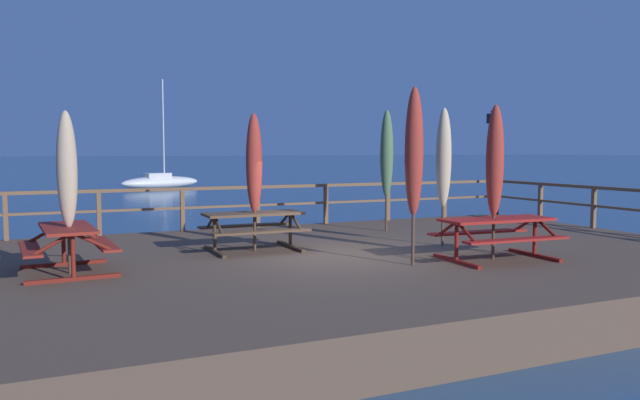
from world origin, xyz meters
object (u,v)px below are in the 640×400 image
at_px(lamp_post_hooked, 494,147).
at_px(sailboat_distant, 160,182).
at_px(patio_umbrella_short_back, 67,170).
at_px(picnic_table_front_left, 497,229).
at_px(patio_umbrella_short_front, 495,162).
at_px(patio_umbrella_tall_back_right, 387,154).
at_px(picnic_table_front_right, 68,239).
at_px(patio_umbrella_short_mid, 254,164).
at_px(picnic_table_back_right, 253,223).
at_px(patio_umbrella_tall_front, 444,158).
at_px(patio_umbrella_tall_mid_left, 414,153).

relative_size(lamp_post_hooked, sailboat_distant, 0.41).
height_order(patio_umbrella_short_back, lamp_post_hooked, lamp_post_hooked).
xyz_separation_m(picnic_table_front_left, lamp_post_hooked, (4.67, 5.72, 1.55)).
height_order(patio_umbrella_short_front, sailboat_distant, sailboat_distant).
relative_size(patio_umbrella_tall_back_right, sailboat_distant, 0.39).
relative_size(patio_umbrella_short_front, patio_umbrella_tall_back_right, 0.94).
distance_m(picnic_table_front_left, picnic_table_front_right, 7.46).
bearing_deg(patio_umbrella_short_mid, patio_umbrella_short_back, -164.80).
relative_size(picnic_table_back_right, lamp_post_hooked, 0.61).
distance_m(picnic_table_front_right, lamp_post_hooked, 12.58).
distance_m(picnic_table_back_right, patio_umbrella_short_front, 4.79).
bearing_deg(picnic_table_front_left, patio_umbrella_short_back, 165.73).
xyz_separation_m(patio_umbrella_short_mid, lamp_post_hooked, (8.40, 2.95, 0.38)).
relative_size(patio_umbrella_tall_front, patio_umbrella_tall_back_right, 0.96).
bearing_deg(sailboat_distant, patio_umbrella_short_front, -90.28).
xyz_separation_m(picnic_table_back_right, patio_umbrella_tall_front, (3.83, -1.02, 1.27)).
height_order(picnic_table_front_left, lamp_post_hooked, lamp_post_hooked).
xyz_separation_m(picnic_table_front_left, sailboat_distant, (0.14, 35.75, -0.77)).
bearing_deg(patio_umbrella_tall_front, picnic_table_front_right, 179.38).
height_order(patio_umbrella_tall_mid_left, lamp_post_hooked, lamp_post_hooked).
height_order(patio_umbrella_tall_front, patio_umbrella_tall_back_right, patio_umbrella_tall_back_right).
relative_size(picnic_table_front_left, patio_umbrella_tall_mid_left, 0.70).
bearing_deg(picnic_table_front_left, picnic_table_back_right, 142.78).
xyz_separation_m(patio_umbrella_tall_back_right, sailboat_distant, (-0.06, 31.42, -2.11)).
height_order(patio_umbrella_tall_back_right, lamp_post_hooked, lamp_post_hooked).
distance_m(patio_umbrella_short_front, patio_umbrella_short_back, 7.37).
bearing_deg(picnic_table_back_right, lamp_post_hooked, 18.96).
bearing_deg(picnic_table_front_left, lamp_post_hooked, 50.82).
relative_size(picnic_table_front_left, patio_umbrella_tall_back_right, 0.72).
distance_m(patio_umbrella_tall_front, sailboat_distant, 33.99).
bearing_deg(patio_umbrella_tall_mid_left, patio_umbrella_tall_front, 42.73).
distance_m(picnic_table_back_right, patio_umbrella_short_back, 3.77).
bearing_deg(sailboat_distant, patio_umbrella_tall_back_right, -89.88).
bearing_deg(patio_umbrella_tall_front, patio_umbrella_short_front, -94.48).
relative_size(picnic_table_front_right, patio_umbrella_tall_back_right, 0.63).
height_order(patio_umbrella_short_front, patio_umbrella_tall_front, patio_umbrella_tall_front).
distance_m(patio_umbrella_short_mid, patio_umbrella_tall_mid_left, 3.32).
relative_size(patio_umbrella_short_front, patio_umbrella_tall_front, 0.98).
relative_size(picnic_table_back_right, picnic_table_front_right, 1.04).
xyz_separation_m(patio_umbrella_tall_mid_left, lamp_post_hooked, (6.38, 5.58, 0.15)).
distance_m(picnic_table_back_right, picnic_table_front_right, 3.61).
bearing_deg(patio_umbrella_tall_mid_left, patio_umbrella_short_back, 162.92).
xyz_separation_m(patio_umbrella_short_front, patio_umbrella_tall_front, (0.14, 1.77, 0.04)).
distance_m(patio_umbrella_tall_front, patio_umbrella_tall_back_right, 2.52).
bearing_deg(picnic_table_back_right, patio_umbrella_tall_back_right, 20.76).
relative_size(patio_umbrella_tall_front, sailboat_distant, 0.37).
relative_size(patio_umbrella_short_back, patio_umbrella_tall_mid_left, 0.85).
height_order(picnic_table_back_right, patio_umbrella_tall_mid_left, patio_umbrella_tall_mid_left).
xyz_separation_m(patio_umbrella_tall_mid_left, patio_umbrella_tall_front, (1.81, 1.67, -0.13)).
xyz_separation_m(picnic_table_front_right, patio_umbrella_tall_front, (7.31, -0.08, 1.28)).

